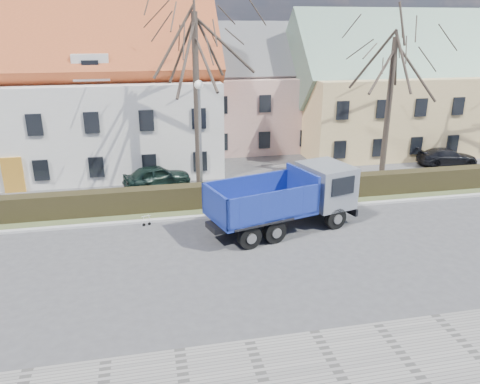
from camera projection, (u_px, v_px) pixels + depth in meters
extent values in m
plane|color=#424245|center=(267.00, 252.00, 21.02)|extent=(120.00, 120.00, 0.00)
cube|color=#AFAFAD|center=(245.00, 213.00, 25.25)|extent=(80.00, 0.30, 0.12)
cube|color=#46522E|center=(239.00, 203.00, 26.73)|extent=(80.00, 3.00, 0.10)
cube|color=black|center=(240.00, 194.00, 26.34)|extent=(60.00, 0.90, 1.30)
imported|color=black|center=(157.00, 176.00, 29.30)|extent=(4.48, 2.80, 1.42)
imported|color=black|center=(447.00, 157.00, 34.00)|extent=(4.48, 2.34, 1.24)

